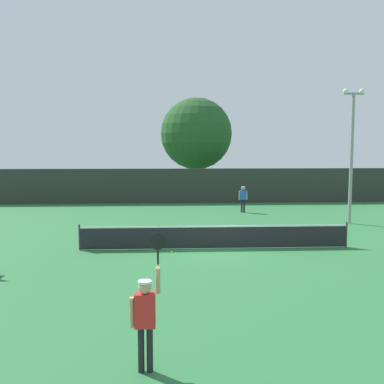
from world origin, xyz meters
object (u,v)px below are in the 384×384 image
tennis_ball (172,252)px  parked_car_near (99,186)px  player_receiving (243,197)px  light_pole (352,147)px  large_tree (196,134)px  player_serving (146,311)px

tennis_ball → parked_car_near: bearing=105.9°
player_receiving → light_pole: light_pole is taller
parked_car_near → large_tree: bearing=-15.5°
tennis_ball → player_serving: bearing=-93.2°
player_serving → light_pole: (10.46, 15.69, 3.10)m
tennis_ball → large_tree: size_ratio=0.01×
light_pole → large_tree: large_tree is taller
tennis_ball → large_tree: bearing=83.9°
player_serving → light_pole: 19.11m
tennis_ball → parked_car_near: (-6.55, 22.95, 0.74)m
player_receiving → tennis_ball: 11.98m
player_receiving → light_pole: (5.19, -4.57, 3.21)m
large_tree → parked_car_near: large_tree is taller
tennis_ball → light_pole: light_pole is taller
large_tree → player_receiving: bearing=-77.6°
player_serving → player_receiving: (5.26, 20.26, -0.11)m
player_serving → player_receiving: size_ratio=1.53×
player_serving → light_pole: bearing=56.3°
player_receiving → large_tree: bearing=-77.6°
large_tree → tennis_ball: bearing=-96.1°
player_receiving → player_serving: bearing=75.4°
player_serving → parked_car_near: player_serving is taller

